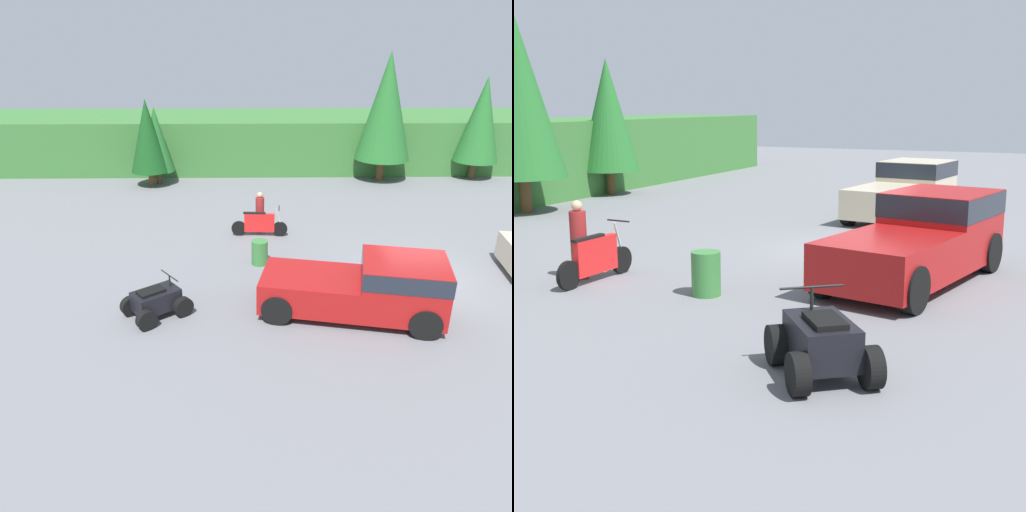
# 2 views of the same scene
# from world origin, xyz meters

# --- Properties ---
(ground_plane) EXTENTS (80.00, 80.00, 0.00)m
(ground_plane) POSITION_xyz_m (0.00, 0.00, 0.00)
(ground_plane) COLOR slate
(hillside_backdrop) EXTENTS (44.00, 6.00, 3.02)m
(hillside_backdrop) POSITION_xyz_m (0.00, 16.00, 1.51)
(hillside_backdrop) COLOR #387033
(hillside_backdrop) RESTS_ON ground_plane
(tree_left) EXTENTS (1.99, 1.99, 4.52)m
(tree_left) POSITION_xyz_m (-10.78, 11.48, 2.65)
(tree_left) COLOR brown
(tree_left) RESTS_ON ground_plane
(tree_mid_left) EXTENTS (1.80, 1.80, 4.09)m
(tree_mid_left) POSITION_xyz_m (-10.44, 11.84, 2.40)
(tree_mid_left) COLOR brown
(tree_mid_left) RESTS_ON ground_plane
(tree_mid_right) EXTENTS (2.97, 2.97, 6.76)m
(tree_mid_right) POSITION_xyz_m (1.77, 12.39, 3.97)
(tree_mid_right) COLOR brown
(tree_mid_right) RESTS_ON ground_plane
(tree_right) EXTENTS (2.42, 2.42, 5.49)m
(tree_right) POSITION_xyz_m (7.10, 12.74, 3.23)
(tree_right) COLOR brown
(tree_right) RESTS_ON ground_plane
(pickup_truck_red) EXTENTS (5.51, 3.13, 1.81)m
(pickup_truck_red) POSITION_xyz_m (-2.14, -2.16, 0.97)
(pickup_truck_red) COLOR maroon
(pickup_truck_red) RESTS_ON ground_plane
(dirt_bike) EXTENTS (2.27, 0.60, 1.21)m
(dirt_bike) POSITION_xyz_m (-5.13, 4.14, 0.50)
(dirt_bike) COLOR black
(dirt_bike) RESTS_ON ground_plane
(quad_atv) EXTENTS (2.15, 2.05, 1.17)m
(quad_atv) POSITION_xyz_m (-8.27, -2.07, 0.45)
(quad_atv) COLOR black
(quad_atv) RESTS_ON ground_plane
(rider_person) EXTENTS (0.42, 0.42, 1.71)m
(rider_person) POSITION_xyz_m (-5.11, 4.59, 0.93)
(rider_person) COLOR brown
(rider_person) RESTS_ON ground_plane
(steel_barrel) EXTENTS (0.58, 0.58, 0.88)m
(steel_barrel) POSITION_xyz_m (-5.19, 1.45, 0.44)
(steel_barrel) COLOR #387A38
(steel_barrel) RESTS_ON ground_plane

